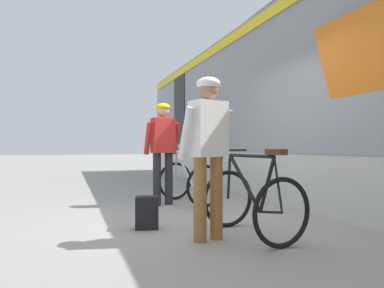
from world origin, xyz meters
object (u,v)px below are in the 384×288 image
at_px(bicycle_near_black, 252,201).
at_px(backpack_on_platform, 147,213).
at_px(cyclist_far_in_red, 163,144).
at_px(cyclist_near_in_white, 208,142).
at_px(bicycle_far_silver, 189,181).

relative_size(bicycle_near_black, backpack_on_platform, 2.86).
relative_size(cyclist_far_in_red, backpack_on_platform, 4.40).
relative_size(cyclist_near_in_white, bicycle_far_silver, 1.48).
relative_size(bicycle_far_silver, backpack_on_platform, 2.99).
relative_size(cyclist_far_in_red, bicycle_far_silver, 1.48).
xyz_separation_m(cyclist_near_in_white, bicycle_far_silver, (0.59, 2.37, -0.65)).
height_order(bicycle_far_silver, backpack_on_platform, bicycle_far_silver).
distance_m(bicycle_far_silver, backpack_on_platform, 2.00).
height_order(cyclist_near_in_white, backpack_on_platform, cyclist_near_in_white).
relative_size(bicycle_near_black, bicycle_far_silver, 0.96).
xyz_separation_m(bicycle_far_silver, backpack_on_platform, (-1.11, -1.65, -0.20)).
bearing_deg(backpack_on_platform, bicycle_far_silver, 67.52).
distance_m(cyclist_near_in_white, backpack_on_platform, 1.23).
distance_m(cyclist_near_in_white, cyclist_far_in_red, 2.38).
bearing_deg(backpack_on_platform, cyclist_far_in_red, 80.59).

